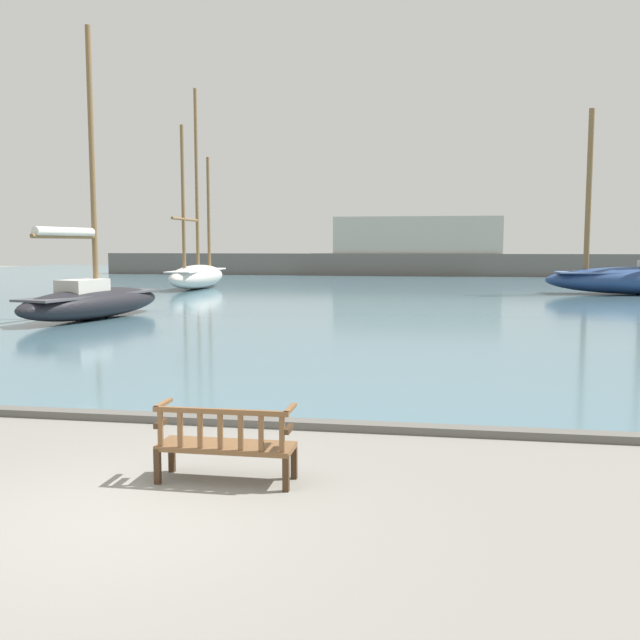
% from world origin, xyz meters
% --- Properties ---
extents(ground_plane, '(160.00, 160.00, 0.00)m').
position_xyz_m(ground_plane, '(0.00, 0.00, 0.00)').
color(ground_plane, gray).
extents(harbor_water, '(100.00, 80.00, 0.08)m').
position_xyz_m(harbor_water, '(0.00, 44.00, 0.04)').
color(harbor_water, slate).
rests_on(harbor_water, ground).
extents(quay_edge_kerb, '(40.00, 0.30, 0.12)m').
position_xyz_m(quay_edge_kerb, '(0.00, 3.85, 0.06)').
color(quay_edge_kerb, '#5B5954').
rests_on(quay_edge_kerb, ground).
extents(park_bench, '(1.60, 0.52, 0.92)m').
position_xyz_m(park_bench, '(0.78, 1.26, 0.47)').
color(park_bench, '#3D2A19').
rests_on(park_bench, ground).
extents(sailboat_nearest_port, '(3.29, 7.74, 10.45)m').
position_xyz_m(sailboat_nearest_port, '(-9.38, 17.61, 0.84)').
color(sailboat_nearest_port, black).
rests_on(sailboat_nearest_port, harbor_water).
extents(sailboat_far_starboard, '(2.15, 8.32, 12.13)m').
position_xyz_m(sailboat_far_starboard, '(-11.76, 35.59, 1.04)').
color(sailboat_far_starboard, silver).
rests_on(sailboat_far_starboard, harbor_water).
extents(far_breakwater, '(55.32, 2.40, 5.86)m').
position_xyz_m(far_breakwater, '(0.50, 57.03, 1.72)').
color(far_breakwater, '#66605B').
rests_on(far_breakwater, ground).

